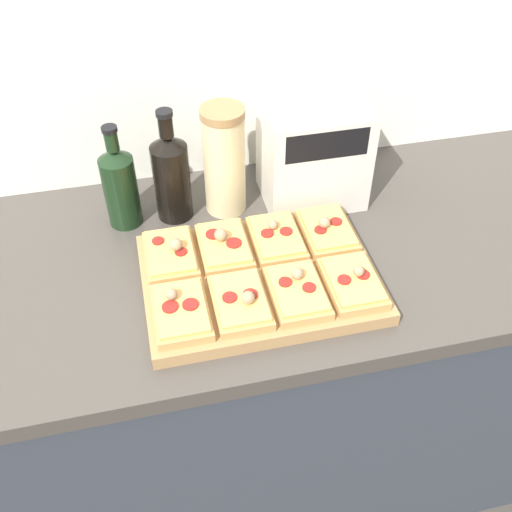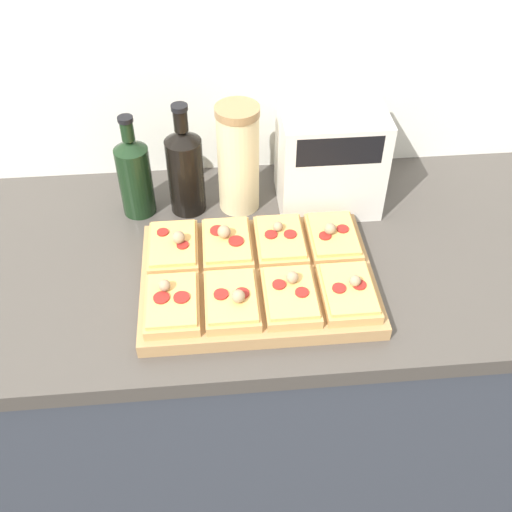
{
  "view_description": "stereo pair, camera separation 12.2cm",
  "coord_description": "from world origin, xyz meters",
  "px_view_note": "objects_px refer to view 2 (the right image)",
  "views": [
    {
      "loc": [
        -0.15,
        -0.62,
        1.78
      ],
      "look_at": [
        0.04,
        0.25,
        0.95
      ],
      "focal_mm": 42.0,
      "sensor_mm": 36.0,
      "label": 1
    },
    {
      "loc": [
        -0.03,
        -0.64,
        1.78
      ],
      "look_at": [
        0.04,
        0.25,
        0.95
      ],
      "focal_mm": 42.0,
      "sensor_mm": 36.0,
      "label": 2
    }
  ],
  "objects_px": {
    "olive_oil_bottle": "(135,175)",
    "wine_bottle": "(185,169)",
    "grain_jar_tall": "(238,159)",
    "toaster_oven": "(330,158)",
    "cutting_board": "(257,279)"
  },
  "relations": [
    {
      "from": "cutting_board",
      "to": "grain_jar_tall",
      "type": "bearing_deg",
      "value": 94.01
    },
    {
      "from": "wine_bottle",
      "to": "toaster_oven",
      "type": "xyz_separation_m",
      "value": [
        0.33,
        -0.0,
        0.01
      ]
    },
    {
      "from": "wine_bottle",
      "to": "grain_jar_tall",
      "type": "distance_m",
      "value": 0.12
    },
    {
      "from": "grain_jar_tall",
      "to": "toaster_oven",
      "type": "relative_size",
      "value": 1.02
    },
    {
      "from": "toaster_oven",
      "to": "wine_bottle",
      "type": "bearing_deg",
      "value": 179.85
    },
    {
      "from": "olive_oil_bottle",
      "to": "grain_jar_tall",
      "type": "bearing_deg",
      "value": -0.0
    },
    {
      "from": "wine_bottle",
      "to": "olive_oil_bottle",
      "type": "bearing_deg",
      "value": 180.0
    },
    {
      "from": "wine_bottle",
      "to": "grain_jar_tall",
      "type": "height_order",
      "value": "wine_bottle"
    },
    {
      "from": "olive_oil_bottle",
      "to": "toaster_oven",
      "type": "bearing_deg",
      "value": -0.11
    },
    {
      "from": "wine_bottle",
      "to": "toaster_oven",
      "type": "distance_m",
      "value": 0.33
    },
    {
      "from": "wine_bottle",
      "to": "grain_jar_tall",
      "type": "relative_size",
      "value": 1.04
    },
    {
      "from": "olive_oil_bottle",
      "to": "wine_bottle",
      "type": "relative_size",
      "value": 0.92
    },
    {
      "from": "cutting_board",
      "to": "grain_jar_tall",
      "type": "distance_m",
      "value": 0.29
    },
    {
      "from": "cutting_board",
      "to": "toaster_oven",
      "type": "relative_size",
      "value": 1.85
    },
    {
      "from": "olive_oil_bottle",
      "to": "wine_bottle",
      "type": "height_order",
      "value": "wine_bottle"
    }
  ]
}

